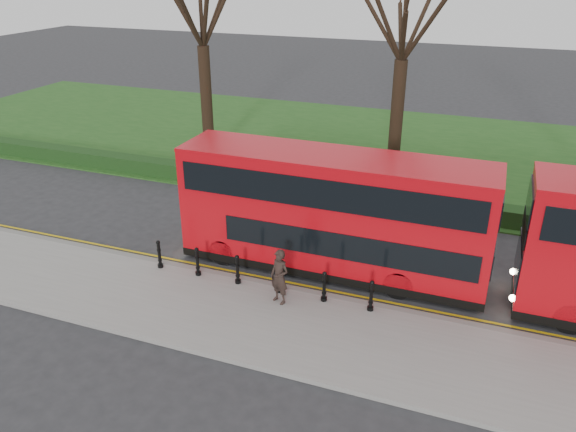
% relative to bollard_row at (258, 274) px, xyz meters
% --- Properties ---
extents(ground, '(120.00, 120.00, 0.00)m').
position_rel_bollard_row_xyz_m(ground, '(0.21, 1.35, -0.65)').
color(ground, '#28282B').
rests_on(ground, ground).
extents(pavement, '(60.00, 4.00, 0.15)m').
position_rel_bollard_row_xyz_m(pavement, '(0.21, -1.65, -0.57)').
color(pavement, gray).
rests_on(pavement, ground).
extents(kerb, '(60.00, 0.25, 0.16)m').
position_rel_bollard_row_xyz_m(kerb, '(0.21, 0.35, -0.57)').
color(kerb, slate).
rests_on(kerb, ground).
extents(grass_verge, '(60.00, 18.00, 0.06)m').
position_rel_bollard_row_xyz_m(grass_verge, '(0.21, 16.35, -0.62)').
color(grass_verge, '#204E1A').
rests_on(grass_verge, ground).
extents(hedge, '(60.00, 0.90, 0.80)m').
position_rel_bollard_row_xyz_m(hedge, '(0.21, 8.15, -0.25)').
color(hedge, black).
rests_on(hedge, ground).
extents(yellow_line_outer, '(60.00, 0.10, 0.01)m').
position_rel_bollard_row_xyz_m(yellow_line_outer, '(0.21, 0.65, -0.64)').
color(yellow_line_outer, yellow).
rests_on(yellow_line_outer, ground).
extents(yellow_line_inner, '(60.00, 0.10, 0.01)m').
position_rel_bollard_row_xyz_m(yellow_line_inner, '(0.21, 0.85, -0.64)').
color(yellow_line_inner, yellow).
rests_on(yellow_line_inner, ground).
extents(tree_left, '(6.99, 6.99, 10.93)m').
position_rel_bollard_row_xyz_m(tree_left, '(-7.79, 11.35, 7.29)').
color(tree_left, black).
rests_on(tree_left, ground).
extents(tree_mid, '(6.87, 6.87, 10.73)m').
position_rel_bollard_row_xyz_m(tree_mid, '(2.21, 11.35, 7.15)').
color(tree_mid, black).
rests_on(tree_mid, ground).
extents(bollard_row, '(7.67, 0.15, 1.00)m').
position_rel_bollard_row_xyz_m(bollard_row, '(0.00, 0.00, 0.00)').
color(bollard_row, black).
rests_on(bollard_row, pavement).
extents(bus_lead, '(10.59, 2.43, 4.21)m').
position_rel_bollard_row_xyz_m(bus_lead, '(1.79, 2.29, 1.47)').
color(bus_lead, '#BE0911').
rests_on(bus_lead, ground).
extents(pedestrian, '(0.78, 0.65, 1.83)m').
position_rel_bollard_row_xyz_m(pedestrian, '(0.97, -0.56, 0.41)').
color(pedestrian, black).
rests_on(pedestrian, pavement).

